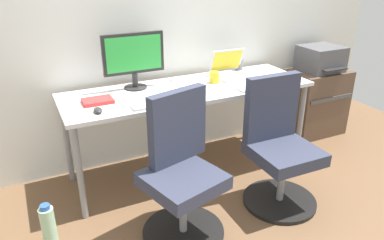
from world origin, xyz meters
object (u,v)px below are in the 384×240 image
at_px(office_chair_right, 279,149).
at_px(open_laptop, 231,70).
at_px(printer, 321,59).
at_px(desktop_monitor, 134,57).
at_px(water_bottle_on_floor, 49,227).
at_px(office_chair_left, 181,174).
at_px(coffee_mug, 214,77).
at_px(side_cabinet, 315,102).

bearing_deg(office_chair_right, open_laptop, 84.74).
distance_m(printer, desktop_monitor, 1.88).
relative_size(water_bottle_on_floor, desktop_monitor, 0.65).
xyz_separation_m(office_chair_left, office_chair_right, (0.77, 0.00, 0.00)).
xyz_separation_m(open_laptop, coffee_mug, (-0.23, -0.10, -0.01)).
bearing_deg(coffee_mug, open_laptop, 24.46).
height_order(office_chair_right, desktop_monitor, desktop_monitor).
xyz_separation_m(office_chair_left, desktop_monitor, (-0.00, 0.85, 0.57)).
relative_size(printer, water_bottle_on_floor, 1.29).
bearing_deg(side_cabinet, desktop_monitor, 178.41).
xyz_separation_m(office_chair_left, coffee_mug, (0.62, 0.70, 0.36)).
bearing_deg(water_bottle_on_floor, printer, 12.50).
bearing_deg(desktop_monitor, open_laptop, -3.31).
distance_m(office_chair_left, printer, 2.06).
bearing_deg(office_chair_right, desktop_monitor, 132.43).
distance_m(water_bottle_on_floor, open_laptop, 1.88).
height_order(water_bottle_on_floor, open_laptop, open_laptop).
distance_m(desktop_monitor, coffee_mug, 0.67).
bearing_deg(office_chair_left, office_chair_right, 0.17).
distance_m(desktop_monitor, open_laptop, 0.87).
xyz_separation_m(side_cabinet, water_bottle_on_floor, (-2.68, -0.59, -0.18)).
bearing_deg(side_cabinet, open_laptop, 179.86).
bearing_deg(office_chair_right, side_cabinet, 36.25).
relative_size(office_chair_left, water_bottle_on_floor, 3.03).
relative_size(office_chair_right, desktop_monitor, 1.96).
bearing_deg(printer, water_bottle_on_floor, -167.50).
distance_m(open_laptop, coffee_mug, 0.25).
bearing_deg(desktop_monitor, side_cabinet, -1.59).
bearing_deg(side_cabinet, coffee_mug, -175.37).
xyz_separation_m(desktop_monitor, open_laptop, (0.85, -0.05, -0.20)).
relative_size(printer, desktop_monitor, 0.83).
xyz_separation_m(printer, coffee_mug, (-1.24, -0.10, 0.00)).
bearing_deg(open_laptop, desktop_monitor, 176.69).
bearing_deg(printer, office_chair_right, -143.79).
height_order(side_cabinet, printer, printer).
height_order(office_chair_left, office_chair_right, same).
xyz_separation_m(printer, water_bottle_on_floor, (-2.68, -0.59, -0.63)).
bearing_deg(desktop_monitor, office_chair_left, -89.71).
bearing_deg(printer, coffee_mug, -175.41).
relative_size(side_cabinet, coffee_mug, 7.19).
bearing_deg(side_cabinet, printer, -90.00).
relative_size(office_chair_right, open_laptop, 3.03).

